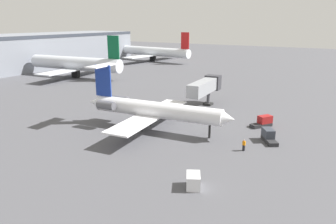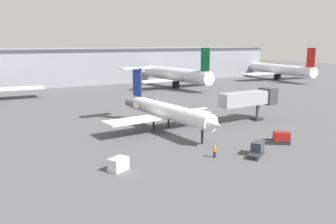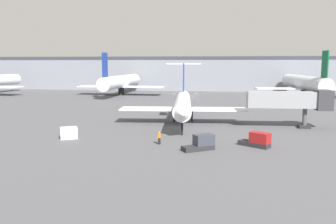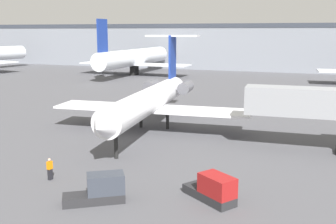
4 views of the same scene
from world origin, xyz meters
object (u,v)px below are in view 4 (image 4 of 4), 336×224
object	(u,v)px
jet_bridge	(330,104)
baggage_tug_trailing	(101,190)
baggage_tug_lead	(213,190)
ground_crew_marshaller	(50,169)
parked_airliner_west_mid	(134,58)
regional_jet	(151,99)

from	to	relation	value
jet_bridge	baggage_tug_trailing	xyz separation A→B (m)	(-14.18, -16.83, -3.68)
baggage_tug_lead	jet_bridge	bearing A→B (deg)	63.05
ground_crew_marshaller	baggage_tug_trailing	xyz separation A→B (m)	(5.57, -2.16, -0.02)
baggage_tug_trailing	baggage_tug_lead	bearing A→B (deg)	20.45
baggage_tug_lead	parked_airliner_west_mid	size ratio (longest dim) A/B	0.12
regional_jet	parked_airliner_west_mid	size ratio (longest dim) A/B	0.80
parked_airliner_west_mid	ground_crew_marshaller	bearing A→B (deg)	-70.06
regional_jet	baggage_tug_lead	bearing A→B (deg)	-55.46
ground_crew_marshaller	parked_airliner_west_mid	distance (m)	72.02
ground_crew_marshaller	baggage_tug_lead	size ratio (longest dim) A/B	0.41
jet_bridge	baggage_tug_trailing	world-z (taller)	jet_bridge
ground_crew_marshaller	baggage_tug_trailing	size ratio (longest dim) A/B	0.41
jet_bridge	parked_airliner_west_mid	distance (m)	69.03
regional_jet	baggage_tug_lead	distance (m)	19.84
baggage_tug_trailing	parked_airliner_west_mid	xyz separation A→B (m)	(-30.10, 69.78, 3.51)
parked_airliner_west_mid	regional_jet	bearing A→B (deg)	-63.08
parked_airliner_west_mid	baggage_tug_trailing	bearing A→B (deg)	-66.67
jet_bridge	baggage_tug_trailing	distance (m)	22.31
regional_jet	jet_bridge	bearing A→B (deg)	-6.02
regional_jet	baggage_tug_lead	world-z (taller)	regional_jet
baggage_tug_trailing	ground_crew_marshaller	bearing A→B (deg)	158.77
ground_crew_marshaller	baggage_tug_lead	xyz separation A→B (m)	(12.51, 0.42, -0.02)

